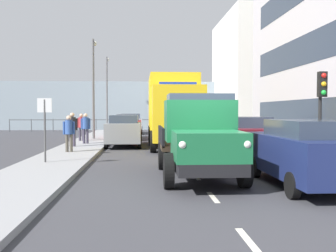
{
  "coord_description": "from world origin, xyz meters",
  "views": [
    {
      "loc": [
        1.58,
        9.95,
        1.95
      ],
      "look_at": [
        0.29,
        -9.74,
        1.18
      ],
      "focal_mm": 41.15,
      "sensor_mm": 36.0,
      "label": 1
    }
  ],
  "objects_px": {
    "car_red_oppositeside_1": "(128,126)",
    "pedestrian_strolling": "(86,126)",
    "pedestrian_couple_a": "(69,131)",
    "car_navy_kerbside_near": "(305,152)",
    "pedestrian_with_bag": "(72,127)",
    "lamp_post_far": "(107,87)",
    "street_sign": "(45,119)",
    "car_grey_oppositeside_0": "(124,130)",
    "lorry_cargo_yellow": "(173,109)",
    "car_silver_oppositeside_2": "(131,123)",
    "lamp_post_promenade": "(93,80)",
    "truck_vintage_green": "(199,138)",
    "traffic_light_near": "(322,96)",
    "pedestrian_couple_b": "(81,125)",
    "car_maroon_kerbside_1": "(245,137)"
  },
  "relations": [
    {
      "from": "car_red_oppositeside_1",
      "to": "pedestrian_strolling",
      "type": "distance_m",
      "value": 5.72
    },
    {
      "from": "pedestrian_couple_a",
      "to": "car_red_oppositeside_1",
      "type": "bearing_deg",
      "value": -103.01
    },
    {
      "from": "pedestrian_couple_a",
      "to": "car_navy_kerbside_near",
      "type": "bearing_deg",
      "value": 134.68
    },
    {
      "from": "car_navy_kerbside_near",
      "to": "pedestrian_with_bag",
      "type": "bearing_deg",
      "value": -52.55
    },
    {
      "from": "lamp_post_far",
      "to": "street_sign",
      "type": "distance_m",
      "value": 22.9
    },
    {
      "from": "car_grey_oppositeside_0",
      "to": "lorry_cargo_yellow",
      "type": "bearing_deg",
      "value": 171.06
    },
    {
      "from": "car_silver_oppositeside_2",
      "to": "lamp_post_promenade",
      "type": "relative_size",
      "value": 0.62
    },
    {
      "from": "pedestrian_strolling",
      "to": "lamp_post_promenade",
      "type": "bearing_deg",
      "value": -89.38
    },
    {
      "from": "car_grey_oppositeside_0",
      "to": "car_red_oppositeside_1",
      "type": "xyz_separation_m",
      "value": [
        0.0,
        -5.57,
        0.0
      ]
    },
    {
      "from": "car_red_oppositeside_1",
      "to": "pedestrian_with_bag",
      "type": "bearing_deg",
      "value": 70.09
    },
    {
      "from": "street_sign",
      "to": "lamp_post_promenade",
      "type": "bearing_deg",
      "value": -91.13
    },
    {
      "from": "car_silver_oppositeside_2",
      "to": "truck_vintage_green",
      "type": "bearing_deg",
      "value": 96.72
    },
    {
      "from": "car_silver_oppositeside_2",
      "to": "pedestrian_strolling",
      "type": "height_order",
      "value": "pedestrian_strolling"
    },
    {
      "from": "truck_vintage_green",
      "to": "pedestrian_couple_a",
      "type": "xyz_separation_m",
      "value": [
        4.86,
        -6.28,
        -0.09
      ]
    },
    {
      "from": "lorry_cargo_yellow",
      "to": "traffic_light_near",
      "type": "relative_size",
      "value": 2.56
    },
    {
      "from": "pedestrian_with_bag",
      "to": "traffic_light_near",
      "type": "bearing_deg",
      "value": 147.37
    },
    {
      "from": "lorry_cargo_yellow",
      "to": "lamp_post_promenade",
      "type": "distance_m",
      "value": 6.96
    },
    {
      "from": "pedestrian_couple_b",
      "to": "car_red_oppositeside_1",
      "type": "bearing_deg",
      "value": -129.82
    },
    {
      "from": "car_navy_kerbside_near",
      "to": "car_grey_oppositeside_0",
      "type": "relative_size",
      "value": 1.06
    },
    {
      "from": "pedestrian_couple_a",
      "to": "lamp_post_promenade",
      "type": "bearing_deg",
      "value": -90.32
    },
    {
      "from": "car_red_oppositeside_1",
      "to": "lamp_post_far",
      "type": "xyz_separation_m",
      "value": [
        2.33,
        -9.7,
        3.31
      ]
    },
    {
      "from": "pedestrian_with_bag",
      "to": "lamp_post_promenade",
      "type": "relative_size",
      "value": 0.27
    },
    {
      "from": "lorry_cargo_yellow",
      "to": "car_navy_kerbside_near",
      "type": "xyz_separation_m",
      "value": [
        -2.55,
        11.17,
        -1.18
      ]
    },
    {
      "from": "car_red_oppositeside_1",
      "to": "pedestrian_with_bag",
      "type": "height_order",
      "value": "pedestrian_with_bag"
    },
    {
      "from": "truck_vintage_green",
      "to": "car_silver_oppositeside_2",
      "type": "bearing_deg",
      "value": -83.28
    },
    {
      "from": "lorry_cargo_yellow",
      "to": "car_grey_oppositeside_0",
      "type": "height_order",
      "value": "lorry_cargo_yellow"
    },
    {
      "from": "pedestrian_strolling",
      "to": "pedestrian_with_bag",
      "type": "bearing_deg",
      "value": 76.74
    },
    {
      "from": "car_grey_oppositeside_0",
      "to": "lamp_post_far",
      "type": "distance_m",
      "value": 15.79
    },
    {
      "from": "lorry_cargo_yellow",
      "to": "pedestrian_strolling",
      "type": "height_order",
      "value": "lorry_cargo_yellow"
    },
    {
      "from": "car_red_oppositeside_1",
      "to": "traffic_light_near",
      "type": "xyz_separation_m",
      "value": [
        -7.4,
        13.41,
        1.58
      ]
    },
    {
      "from": "pedestrian_couple_a",
      "to": "lamp_post_promenade",
      "type": "xyz_separation_m",
      "value": [
        -0.05,
        -8.28,
        2.91
      ]
    },
    {
      "from": "car_maroon_kerbside_1",
      "to": "car_red_oppositeside_1",
      "type": "distance_m",
      "value": 12.45
    },
    {
      "from": "car_silver_oppositeside_2",
      "to": "lamp_post_promenade",
      "type": "height_order",
      "value": "lamp_post_promenade"
    },
    {
      "from": "street_sign",
      "to": "lamp_post_far",
      "type": "bearing_deg",
      "value": -90.22
    },
    {
      "from": "truck_vintage_green",
      "to": "lamp_post_promenade",
      "type": "bearing_deg",
      "value": -71.7
    },
    {
      "from": "lorry_cargo_yellow",
      "to": "lamp_post_far",
      "type": "relative_size",
      "value": 1.2
    },
    {
      "from": "car_navy_kerbside_near",
      "to": "pedestrian_couple_b",
      "type": "bearing_deg",
      "value": -60.43
    },
    {
      "from": "pedestrian_strolling",
      "to": "street_sign",
      "type": "xyz_separation_m",
      "value": [
        0.27,
        7.77,
        0.56
      ]
    },
    {
      "from": "lamp_post_promenade",
      "to": "street_sign",
      "type": "bearing_deg",
      "value": 88.87
    },
    {
      "from": "pedestrian_with_bag",
      "to": "street_sign",
      "type": "distance_m",
      "value": 6.05
    },
    {
      "from": "pedestrian_with_bag",
      "to": "car_silver_oppositeside_2",
      "type": "bearing_deg",
      "value": -100.76
    },
    {
      "from": "car_navy_kerbside_near",
      "to": "car_red_oppositeside_1",
      "type": "height_order",
      "value": "same"
    },
    {
      "from": "car_silver_oppositeside_2",
      "to": "lamp_post_promenade",
      "type": "bearing_deg",
      "value": 74.27
    },
    {
      "from": "pedestrian_couple_a",
      "to": "pedestrian_strolling",
      "type": "xyz_separation_m",
      "value": [
        -0.09,
        -4.35,
        0.04
      ]
    },
    {
      "from": "lamp_post_promenade",
      "to": "car_grey_oppositeside_0",
      "type": "bearing_deg",
      "value": 117.45
    },
    {
      "from": "truck_vintage_green",
      "to": "car_maroon_kerbside_1",
      "type": "xyz_separation_m",
      "value": [
        -2.57,
        -4.61,
        -0.28
      ]
    },
    {
      "from": "car_maroon_kerbside_1",
      "to": "pedestrian_strolling",
      "type": "bearing_deg",
      "value": -39.35
    },
    {
      "from": "car_silver_oppositeside_2",
      "to": "traffic_light_near",
      "type": "distance_m",
      "value": 21.19
    },
    {
      "from": "car_silver_oppositeside_2",
      "to": "street_sign",
      "type": "distance_m",
      "value": 19.61
    },
    {
      "from": "lorry_cargo_yellow",
      "to": "lamp_post_promenade",
      "type": "relative_size",
      "value": 1.27
    }
  ]
}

